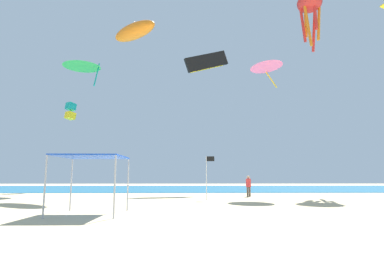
{
  "coord_description": "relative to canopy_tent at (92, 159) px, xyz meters",
  "views": [
    {
      "loc": [
        -0.3,
        -14.7,
        1.65
      ],
      "look_at": [
        0.34,
        15.26,
        6.08
      ],
      "focal_mm": 28.15,
      "sensor_mm": 36.0,
      "label": 1
    }
  ],
  "objects": [
    {
      "name": "kite_octopus_red",
      "position": [
        18.18,
        17.48,
        18.28
      ],
      "size": [
        3.36,
        3.36,
        6.45
      ],
      "rotation": [
        0.0,
        0.0,
        4.98
      ],
      "color": "red"
    },
    {
      "name": "kite_box_teal",
      "position": [
        -9.38,
        21.33,
        6.86
      ],
      "size": [
        1.32,
        1.35,
        2.04
      ],
      "rotation": [
        0.0,
        0.0,
        5.69
      ],
      "color": "teal"
    },
    {
      "name": "banner_flag",
      "position": [
        5.8,
        8.05,
        -0.52
      ],
      "size": [
        0.61,
        0.06,
        3.09
      ],
      "color": "silver",
      "rests_on": "ground"
    },
    {
      "name": "canopy_tent",
      "position": [
        0.0,
        0.0,
        0.0
      ],
      "size": [
        2.84,
        2.87,
        2.57
      ],
      "color": "#B2B2B7",
      "rests_on": "ground"
    },
    {
      "name": "kite_inflatable_orange",
      "position": [
        -0.78,
        13.77,
        13.15
      ],
      "size": [
        5.2,
        4.54,
        1.99
      ],
      "rotation": [
        0.0,
        0.0,
        5.63
      ],
      "color": "orange"
    },
    {
      "name": "person_leftmost",
      "position": [
        9.45,
        11.47,
        -1.41
      ],
      "size": [
        0.41,
        0.41,
        1.72
      ],
      "rotation": [
        0.0,
        0.0,
        0.78
      ],
      "color": "brown",
      "rests_on": "ground"
    },
    {
      "name": "kite_delta_pink",
      "position": [
        11.47,
        12.15,
        9.26
      ],
      "size": [
        4.02,
        4.0,
        2.37
      ],
      "rotation": [
        0.0,
        0.0,
        4.17
      ],
      "color": "pink"
    },
    {
      "name": "ocean_strip",
      "position": [
        4.52,
        28.73,
        -2.41
      ],
      "size": [
        110.0,
        23.71,
        0.03
      ],
      "primitive_type": "cube",
      "color": "#1E6B93",
      "rests_on": "ground"
    },
    {
      "name": "kite_delta_green",
      "position": [
        -6.94,
        17.44,
        11.23
      ],
      "size": [
        4.26,
        4.27,
        3.1
      ],
      "rotation": [
        0.0,
        0.0,
        3.05
      ],
      "color": "green"
    },
    {
      "name": "ground",
      "position": [
        4.52,
        1.01,
        -2.47
      ],
      "size": [
        110.0,
        110.0,
        0.1
      ],
      "primitive_type": "cube",
      "color": "#D1BA8C"
    },
    {
      "name": "kite_parafoil_black",
      "position": [
        6.63,
        19.52,
        12.37
      ],
      "size": [
        5.32,
        2.65,
        3.42
      ],
      "rotation": [
        0.0,
        0.0,
        3.57
      ],
      "color": "black"
    }
  ]
}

